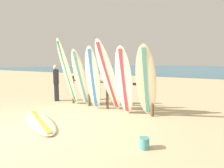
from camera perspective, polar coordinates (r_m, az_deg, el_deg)
name	(u,v)px	position (r m, az deg, el deg)	size (l,w,h in m)	color
ground_plane	(22,136)	(4.51, -26.75, -14.61)	(120.00, 120.00, 0.00)	#D3BC8C
ocean_water	(212,68)	(60.22, 29.28, 4.38)	(120.00, 80.00, 0.01)	#196B93
surfboard_rack	(107,90)	(6.15, -1.51, -1.85)	(3.35, 0.09, 1.08)	brown
surfboard_leaning_far_left	(67,73)	(6.79, -14.09, 3.52)	(0.63, 0.88, 2.46)	beige
surfboard_leaning_left	(81,79)	(6.45, -9.90, 1.69)	(0.64, 0.98, 2.06)	silver
surfboard_leaning_center_left	(93,79)	(5.97, -6.10, 1.70)	(0.60, 0.60, 2.13)	silver
surfboard_leaning_center	(108,77)	(5.62, -1.18, 2.23)	(0.59, 1.18, 2.29)	white
surfboard_leaning_center_right	(124,81)	(5.34, 3.85, 0.86)	(0.57, 0.62, 2.08)	white
surfboard_leaning_right	(146,83)	(5.08, 10.82, 0.44)	(0.75, 1.10, 2.08)	beige
surfboard_lying_on_sand	(40,121)	(5.26, -22.13, -10.94)	(2.39, 1.51, 0.08)	beige
beachgoer_standing	(56,81)	(7.80, -17.38, 0.88)	(0.26, 0.29, 1.51)	#26262D
sand_bucket	(144,143)	(3.55, 10.25, -18.09)	(0.19, 0.19, 0.21)	teal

